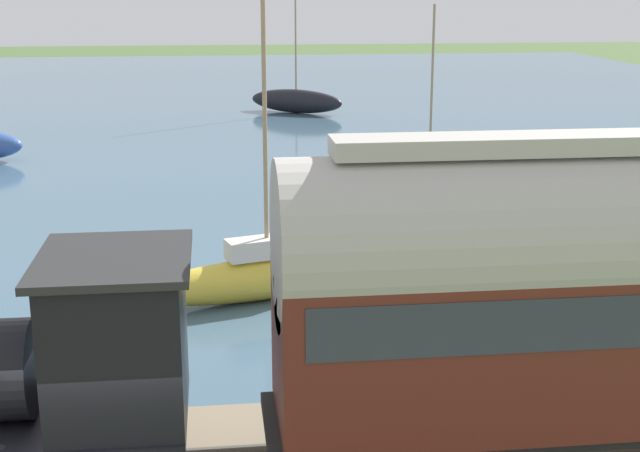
{
  "coord_description": "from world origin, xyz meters",
  "views": [
    {
      "loc": [
        -10.47,
        -1.42,
        6.9
      ],
      "look_at": [
        8.22,
        -3.68,
        1.82
      ],
      "focal_mm": 50.0,
      "sensor_mm": 36.0,
      "label": 1
    }
  ],
  "objects_px": {
    "sailboat_black": "(296,100)",
    "passenger_coach": "(593,285)",
    "steam_locomotive": "(25,364)",
    "sailboat_yellow": "(267,274)",
    "sailboat_teal": "(430,151)"
  },
  "relations": [
    {
      "from": "sailboat_yellow",
      "to": "sailboat_black",
      "type": "xyz_separation_m",
      "value": [
        30.61,
        -3.56,
        0.12
      ]
    },
    {
      "from": "sailboat_teal",
      "to": "steam_locomotive",
      "type": "bearing_deg",
      "value": 160.78
    },
    {
      "from": "passenger_coach",
      "to": "sailboat_teal",
      "type": "distance_m",
      "value": 24.3
    },
    {
      "from": "sailboat_yellow",
      "to": "sailboat_teal",
      "type": "relative_size",
      "value": 1.2
    },
    {
      "from": "sailboat_yellow",
      "to": "sailboat_black",
      "type": "relative_size",
      "value": 0.79
    },
    {
      "from": "passenger_coach",
      "to": "sailboat_yellow",
      "type": "height_order",
      "value": "sailboat_yellow"
    },
    {
      "from": "sailboat_black",
      "to": "passenger_coach",
      "type": "bearing_deg",
      "value": -145.61
    },
    {
      "from": "sailboat_teal",
      "to": "passenger_coach",
      "type": "bearing_deg",
      "value": 176.89
    },
    {
      "from": "sailboat_yellow",
      "to": "passenger_coach",
      "type": "bearing_deg",
      "value": -172.38
    },
    {
      "from": "sailboat_yellow",
      "to": "sailboat_black",
      "type": "height_order",
      "value": "sailboat_black"
    },
    {
      "from": "sailboat_teal",
      "to": "sailboat_yellow",
      "type": "bearing_deg",
      "value": 159.58
    },
    {
      "from": "steam_locomotive",
      "to": "sailboat_yellow",
      "type": "distance_m",
      "value": 9.39
    },
    {
      "from": "steam_locomotive",
      "to": "passenger_coach",
      "type": "relative_size",
      "value": 0.6
    },
    {
      "from": "steam_locomotive",
      "to": "passenger_coach",
      "type": "bearing_deg",
      "value": -90.0
    },
    {
      "from": "passenger_coach",
      "to": "sailboat_teal",
      "type": "height_order",
      "value": "sailboat_teal"
    }
  ]
}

